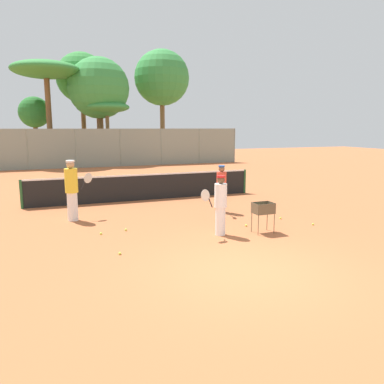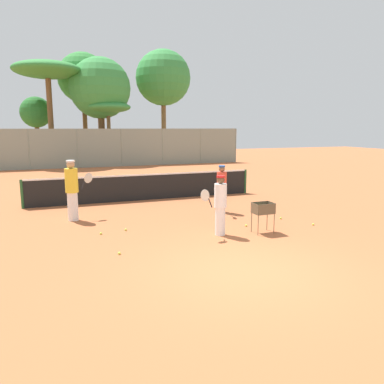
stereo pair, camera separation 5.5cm
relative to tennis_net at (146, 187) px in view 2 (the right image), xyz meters
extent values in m
plane|color=#B26038|center=(0.00, -8.25, -0.56)|extent=(80.00, 80.00, 0.00)
cylinder|color=#26592D|center=(-4.60, 0.00, -0.02)|extent=(0.10, 0.10, 1.07)
cylinder|color=#26592D|center=(4.60, 0.00, -0.02)|extent=(0.10, 0.10, 1.07)
cube|color=black|center=(0.00, 0.00, -0.05)|extent=(9.20, 0.01, 1.01)
cube|color=white|center=(0.00, 0.00, 0.48)|extent=(9.20, 0.02, 0.06)
cylinder|color=gray|center=(-4.87, 13.89, 0.87)|extent=(0.08, 0.08, 2.85)
cylinder|color=gray|center=(-1.62, 13.89, 0.87)|extent=(0.08, 0.08, 2.85)
cylinder|color=gray|center=(1.62, 13.89, 0.87)|extent=(0.08, 0.08, 2.85)
cylinder|color=gray|center=(4.87, 13.89, 0.87)|extent=(0.08, 0.08, 2.85)
cylinder|color=gray|center=(8.11, 13.89, 0.87)|extent=(0.08, 0.08, 2.85)
cylinder|color=gray|center=(11.36, 13.89, 0.87)|extent=(0.08, 0.08, 2.85)
cube|color=gray|center=(0.00, 13.89, 0.87)|extent=(22.71, 0.01, 2.85)
cylinder|color=brown|center=(6.46, 18.79, 2.38)|extent=(0.43, 0.43, 5.87)
sphere|color=#388E42|center=(6.46, 18.79, 6.79)|extent=(4.93, 4.93, 4.93)
cylinder|color=brown|center=(-3.28, 16.65, 2.74)|extent=(0.41, 0.41, 6.59)
ellipsoid|color=#338438|center=(-3.28, 16.65, 6.67)|extent=(5.14, 5.14, 1.29)
cylinder|color=brown|center=(-4.35, 18.65, 1.15)|extent=(0.36, 0.36, 3.41)
sphere|color=#28722D|center=(-4.35, 18.65, 3.60)|extent=(2.48, 2.48, 2.48)
cylinder|color=brown|center=(0.60, 17.01, 1.74)|extent=(0.53, 0.53, 4.60)
sphere|color=#388E42|center=(0.60, 17.01, 5.51)|extent=(4.88, 4.88, 4.88)
cylinder|color=brown|center=(-0.42, 19.87, 2.38)|extent=(0.39, 0.39, 5.87)
sphere|color=#338438|center=(-0.42, 19.87, 6.60)|extent=(4.28, 4.28, 4.28)
cylinder|color=brown|center=(1.08, 16.29, 1.49)|extent=(0.30, 0.30, 4.09)
ellipsoid|color=#388E42|center=(1.08, 16.29, 3.98)|extent=(3.59, 3.59, 0.90)
cylinder|color=#334C8C|center=(1.92, -3.13, -0.17)|extent=(0.27, 0.27, 0.77)
cylinder|color=#E54C38|center=(1.92, -3.13, 0.54)|extent=(0.34, 0.34, 0.65)
sphere|color=#8C6647|center=(1.92, -3.13, 0.97)|extent=(0.21, 0.21, 0.21)
cylinder|color=#2659B2|center=(1.92, -3.13, 1.06)|extent=(0.22, 0.22, 0.05)
cylinder|color=black|center=(1.75, -3.44, 0.38)|extent=(0.10, 0.14, 0.27)
ellipsoid|color=silver|center=(1.66, -3.59, 0.60)|extent=(0.22, 0.36, 0.43)
cylinder|color=white|center=(-2.99, -2.49, -0.10)|extent=(0.32, 0.32, 0.91)
cylinder|color=yellow|center=(-2.99, -2.49, 0.73)|extent=(0.40, 0.40, 0.76)
sphere|color=tan|center=(-2.99, -2.49, 1.23)|extent=(0.25, 0.25, 0.25)
cylinder|color=white|center=(-2.99, -2.49, 1.33)|extent=(0.26, 0.26, 0.06)
cylinder|color=black|center=(-2.63, -2.37, 0.54)|extent=(0.15, 0.08, 0.27)
ellipsoid|color=silver|center=(-2.45, -2.30, 0.76)|extent=(0.38, 0.16, 0.43)
cylinder|color=white|center=(0.68, -5.67, -0.17)|extent=(0.28, 0.28, 0.78)
cylinder|color=white|center=(0.68, -5.67, 0.55)|extent=(0.34, 0.34, 0.65)
sphere|color=brown|center=(0.68, -5.67, 0.98)|extent=(0.21, 0.21, 0.21)
cylinder|color=red|center=(0.68, -5.67, 1.07)|extent=(0.22, 0.22, 0.05)
cylinder|color=black|center=(0.34, -5.75, 0.38)|extent=(0.15, 0.06, 0.27)
ellipsoid|color=silver|center=(0.17, -5.79, 0.60)|extent=(0.39, 0.13, 0.43)
cylinder|color=brown|center=(1.64, -6.08, -0.28)|extent=(0.02, 0.02, 0.56)
cylinder|color=brown|center=(2.15, -6.08, -0.28)|extent=(0.02, 0.02, 0.56)
cylinder|color=brown|center=(1.64, -5.72, -0.28)|extent=(0.02, 0.02, 0.56)
cylinder|color=brown|center=(2.15, -5.72, -0.28)|extent=(0.02, 0.02, 0.56)
cube|color=brown|center=(1.89, -5.90, 0.01)|extent=(0.55, 0.40, 0.01)
cube|color=brown|center=(1.89, -6.10, 0.15)|extent=(0.55, 0.01, 0.30)
cube|color=brown|center=(1.89, -5.70, 0.15)|extent=(0.55, 0.01, 0.30)
cube|color=brown|center=(1.62, -5.90, 0.15)|extent=(0.01, 0.40, 0.30)
cube|color=brown|center=(2.17, -5.90, 0.15)|extent=(0.01, 0.40, 0.30)
sphere|color=#D1E54C|center=(1.83, -5.83, 0.05)|extent=(0.07, 0.07, 0.07)
sphere|color=#D1E54C|center=(1.82, -5.75, 0.05)|extent=(0.07, 0.07, 0.07)
sphere|color=#D1E54C|center=(1.87, -5.97, 0.05)|extent=(0.07, 0.07, 0.07)
sphere|color=#D1E54C|center=(1.80, -5.76, 0.10)|extent=(0.07, 0.07, 0.07)
sphere|color=#D1E54C|center=(1.78, -5.94, 0.10)|extent=(0.07, 0.07, 0.07)
sphere|color=#D1E54C|center=(2.10, -5.93, 0.10)|extent=(0.07, 0.07, 0.07)
sphere|color=#D1E54C|center=(1.79, -5.77, 0.05)|extent=(0.07, 0.07, 0.07)
sphere|color=#D1E54C|center=(2.00, -5.99, 0.10)|extent=(0.07, 0.07, 0.07)
sphere|color=#D1E54C|center=(1.68, -5.79, 0.10)|extent=(0.07, 0.07, 0.07)
sphere|color=#D1E54C|center=(1.67, -6.02, 0.10)|extent=(0.07, 0.07, 0.07)
sphere|color=#D1E54C|center=(1.94, -5.78, 0.10)|extent=(0.07, 0.07, 0.07)
sphere|color=#D1E54C|center=(1.82, -5.77, 0.05)|extent=(0.07, 0.07, 0.07)
sphere|color=#D1E54C|center=(3.02, -3.63, -0.52)|extent=(0.07, 0.07, 0.07)
sphere|color=#D1E54C|center=(-2.21, -6.30, -0.52)|extent=(0.07, 0.07, 0.07)
sphere|color=#D1E54C|center=(3.76, -5.76, -0.52)|extent=(0.07, 0.07, 0.07)
sphere|color=#D1E54C|center=(-1.67, -4.32, -0.52)|extent=(0.07, 0.07, 0.07)
sphere|color=#D1E54C|center=(1.79, -5.15, -0.52)|extent=(0.07, 0.07, 0.07)
sphere|color=#D1E54C|center=(-2.39, -4.46, -0.52)|extent=(0.07, 0.07, 0.07)
sphere|color=#D1E54C|center=(3.29, -4.74, -0.52)|extent=(0.07, 0.07, 0.07)
camera|label=1|loc=(-3.67, -14.68, 2.36)|focal=35.00mm
camera|label=2|loc=(-3.62, -14.70, 2.36)|focal=35.00mm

